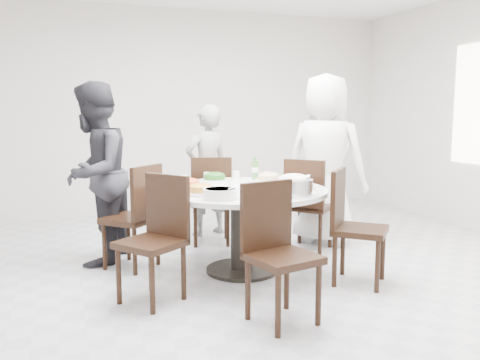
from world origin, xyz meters
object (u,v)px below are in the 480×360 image
object	(u,v)px
chair_s	(283,255)
chair_ne	(310,204)
soup_bowl	(220,194)
diner_middle	(207,170)
beverage_bottle	(255,168)
chair_sw	(151,240)
diner_left	(95,174)
chair_se	(360,227)
chair_n	(211,200)
dining_table	(242,230)
chair_nw	(131,217)
diner_right	(325,160)
rice_bowl	(294,187)

from	to	relation	value
chair_s	chair_ne	bearing A→B (deg)	43.41
soup_bowl	chair_s	bearing A→B (deg)	-71.63
chair_ne	soup_bowl	world-z (taller)	chair_ne
diner_middle	beverage_bottle	world-z (taller)	diner_middle
chair_sw	beverage_bottle	world-z (taller)	beverage_bottle
chair_sw	diner_left	bearing A→B (deg)	158.39
diner_middle	soup_bowl	world-z (taller)	diner_middle
chair_se	soup_bowl	xyz separation A→B (m)	(-1.15, 0.18, 0.32)
chair_n	chair_s	distance (m)	2.15
chair_s	beverage_bottle	world-z (taller)	beverage_bottle
dining_table	diner_middle	xyz separation A→B (m)	(0.07, 1.41, 0.37)
chair_ne	soup_bowl	bearing A→B (deg)	81.43
chair_ne	dining_table	bearing A→B (deg)	72.38
chair_se	diner_middle	distance (m)	2.18
dining_table	diner_middle	size ratio (longest dim) A/B	1.00
dining_table	chair_s	distance (m)	1.13
chair_nw	chair_se	bearing A→B (deg)	104.30
chair_s	diner_middle	distance (m)	2.56
diner_middle	beverage_bottle	xyz separation A→B (m)	(0.24, -0.92, 0.12)
chair_se	diner_left	distance (m)	2.45
dining_table	chair_se	world-z (taller)	chair_se
chair_se	dining_table	bearing A→B (deg)	94.76
chair_n	diner_left	bearing A→B (deg)	28.63
chair_se	diner_right	xyz separation A→B (m)	(0.35, 1.25, 0.43)
chair_ne	rice_bowl	xyz separation A→B (m)	(-0.61, -0.91, 0.34)
diner_left	dining_table	bearing A→B (deg)	82.63
chair_sw	soup_bowl	world-z (taller)	chair_sw
chair_s	diner_right	xyz separation A→B (m)	(1.27, 1.77, 0.43)
diner_middle	soup_bowl	bearing A→B (deg)	61.79
chair_n	chair_se	xyz separation A→B (m)	(0.81, -1.64, 0.00)
chair_sw	chair_s	bearing A→B (deg)	12.62
diner_middle	chair_s	bearing A→B (deg)	70.24
chair_n	dining_table	bearing A→B (deg)	103.66
chair_sw	diner_middle	world-z (taller)	diner_middle
diner_middle	diner_left	world-z (taller)	diner_left
diner_right	soup_bowl	size ratio (longest dim) A/B	6.82
soup_bowl	chair_ne	bearing A→B (deg)	35.68
chair_s	diner_middle	world-z (taller)	diner_middle
chair_sw	soup_bowl	size ratio (longest dim) A/B	3.58
diner_left	rice_bowl	bearing A→B (deg)	74.93
diner_right	diner_middle	world-z (taller)	diner_right
chair_nw	chair_sw	world-z (taller)	same
chair_ne	chair_nw	distance (m)	1.81
chair_nw	rice_bowl	size ratio (longest dim) A/B	3.12
chair_sw	rice_bowl	world-z (taller)	chair_sw
chair_nw	beverage_bottle	bearing A→B (deg)	138.11
chair_nw	soup_bowl	world-z (taller)	chair_nw
chair_ne	diner_left	distance (m)	2.15
chair_nw	diner_right	size ratio (longest dim) A/B	0.52
dining_table	soup_bowl	world-z (taller)	soup_bowl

